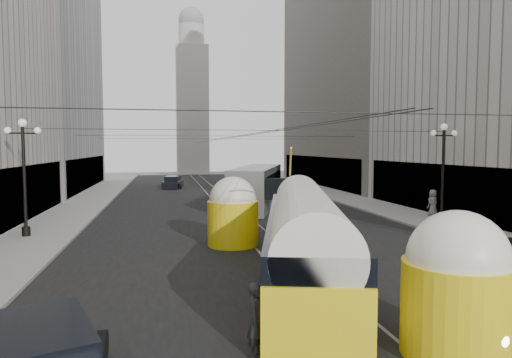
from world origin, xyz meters
name	(u,v)px	position (x,y,z in m)	size (l,w,h in m)	color
road	(223,202)	(0.00, 32.50, 0.00)	(20.00, 85.00, 0.02)	black
sidewalk_left	(91,200)	(-12.00, 36.00, 0.07)	(4.00, 72.00, 0.15)	gray
sidewalk_right	(334,195)	(12.00, 36.00, 0.07)	(4.00, 72.00, 0.15)	gray
rail_left	(215,202)	(-0.75, 32.50, 0.00)	(0.12, 85.00, 0.04)	gray
rail_right	(231,202)	(0.75, 32.50, 0.00)	(0.12, 85.00, 0.04)	gray
building_left_far	(31,65)	(-19.99, 48.00, 14.31)	(12.60, 28.60, 28.60)	#999999
building_right_far	(360,60)	(20.00, 48.00, 16.31)	(12.60, 32.60, 32.60)	#514C47
distant_tower	(192,95)	(0.00, 80.00, 14.97)	(6.00, 6.00, 31.36)	#B2AFA8
lamppost_left_mid	(24,170)	(-12.60, 18.00, 3.74)	(1.86, 0.44, 6.37)	black
lamppost_right_mid	(443,167)	(12.60, 18.00, 3.74)	(1.86, 0.44, 6.37)	black
catenary	(225,137)	(0.12, 31.49, 5.88)	(25.00, 72.00, 0.23)	black
streetcar	(304,235)	(-0.02, 7.48, 1.74)	(6.03, 15.81, 3.57)	yellow
city_bus	(257,185)	(2.41, 28.46, 1.84)	(6.95, 13.72, 3.36)	gray
sedan_white_far	(237,185)	(2.90, 42.68, 0.68)	(3.64, 5.16, 1.51)	white
sedan_dark_far	(173,183)	(-4.23, 48.02, 0.66)	(2.75, 4.92, 1.47)	black
pedestrian_crossing_a	(257,320)	(-2.97, 1.71, 0.91)	(0.66, 0.43, 1.81)	#222328
pedestrian_crossing_b	(432,313)	(1.49, 1.53, 0.82)	(0.80, 0.62, 1.65)	#A49F99
pedestrian_sidewalk_right	(433,203)	(13.31, 20.13, 1.09)	(0.92, 0.57, 1.88)	slate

